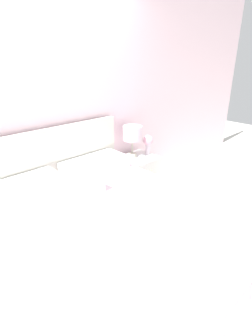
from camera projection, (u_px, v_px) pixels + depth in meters
ground_plane at (56, 217)px, 3.02m from camera, size 12.00×12.00×0.00m
wall_back at (39, 102)px, 2.55m from camera, size 8.00×0.06×2.60m
bed at (111, 236)px, 2.25m from camera, size 1.72×2.11×1.05m
nightstand at (138, 175)px, 3.48m from camera, size 0.44×0.44×0.51m
table_lamp at (132, 135)px, 3.27m from camera, size 0.24×0.24×0.41m
flower_vase at (148, 142)px, 3.41m from camera, size 0.13×0.13×0.26m
alarm_clock at (142, 158)px, 3.25m from camera, size 0.07×0.06×0.06m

